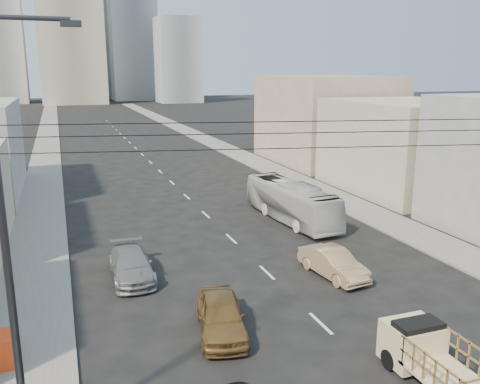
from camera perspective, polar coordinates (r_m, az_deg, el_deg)
sidewalk_left at (r=80.29m, az=-20.84°, el=5.05°), size 3.50×180.00×0.12m
sidewalk_right at (r=83.16m, az=-4.39°, el=6.15°), size 3.50×180.00×0.12m
lane_dashes at (r=64.25m, az=-10.49°, el=3.75°), size 0.15×104.00×0.01m
flatbed_pickup at (r=19.46m, az=20.87°, el=-16.70°), size 1.95×4.41×1.90m
city_bus at (r=36.70m, az=5.78°, el=-1.08°), size 3.17×10.31×2.83m
sedan_brown at (r=21.48m, az=-2.13°, el=-13.68°), size 2.76×4.91×1.58m
sedan_tan at (r=27.39m, az=10.41°, el=-7.84°), size 2.12×4.65×1.48m
sedan_grey at (r=27.30m, az=-12.10°, el=-8.00°), size 2.17×5.12×1.47m
streetlamp_left at (r=14.27m, az=-24.54°, el=-4.69°), size 2.36×0.25×12.00m
overhead_wires at (r=15.00m, az=22.33°, el=6.27°), size 23.01×5.02×0.72m
bldg_right_mid at (r=48.21m, az=18.33°, el=4.93°), size 11.00×14.00×8.00m
bldg_right_far at (r=61.65m, az=9.61°, el=8.07°), size 12.00×16.00×10.00m
high_rise_tower at (r=180.73m, az=-18.71°, el=18.95°), size 20.00×20.00×60.00m
midrise_ne at (r=196.81m, az=-11.94°, el=15.92°), size 16.00×16.00×40.00m
midrise_nw at (r=190.36m, az=-25.31°, el=14.15°), size 15.00×15.00×34.00m
midrise_back at (r=210.50m, az=-15.93°, el=16.07°), size 18.00×18.00×44.00m
midrise_east at (r=179.13m, az=-7.00°, el=14.45°), size 14.00×14.00×28.00m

